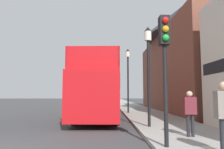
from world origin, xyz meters
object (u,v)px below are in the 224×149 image
at_px(lamp_post_nearest, 148,57).
at_px(lamp_post_second, 128,69).
at_px(tour_bus, 100,92).
at_px(traffic_signal, 165,50).
at_px(parked_car_ahead_of_bus, 110,103).
at_px(pedestrian_second, 190,109).

bearing_deg(lamp_post_nearest, lamp_post_second, 91.65).
xyz_separation_m(tour_bus, traffic_signal, (2.17, -8.64, 1.11)).
height_order(tour_bus, parked_car_ahead_of_bus, tour_bus).
height_order(pedestrian_second, traffic_signal, traffic_signal).
relative_size(traffic_signal, lamp_post_nearest, 0.80).
bearing_deg(parked_car_ahead_of_bus, tour_bus, -95.85).
height_order(tour_bus, traffic_signal, traffic_signal).
relative_size(tour_bus, lamp_post_nearest, 2.20).
height_order(parked_car_ahead_of_bus, lamp_post_second, lamp_post_second).
bearing_deg(tour_bus, pedestrian_second, -62.51).
relative_size(parked_car_ahead_of_bus, pedestrian_second, 2.82).
bearing_deg(pedestrian_second, lamp_post_second, 96.59).
bearing_deg(lamp_post_second, pedestrian_second, -83.41).
xyz_separation_m(tour_bus, lamp_post_nearest, (2.44, -4.70, 1.60)).
bearing_deg(lamp_post_second, traffic_signal, -90.21).
distance_m(tour_bus, pedestrian_second, 7.96).
relative_size(tour_bus, pedestrian_second, 6.53).
distance_m(pedestrian_second, traffic_signal, 2.62).
bearing_deg(lamp_post_second, tour_bus, -125.42).
relative_size(pedestrian_second, lamp_post_second, 0.30).
xyz_separation_m(lamp_post_nearest, lamp_post_second, (-0.22, 7.81, 0.36)).
bearing_deg(tour_bus, lamp_post_second, 56.71).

